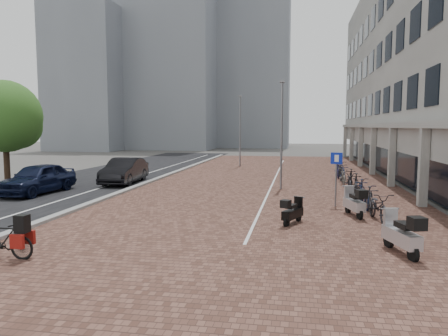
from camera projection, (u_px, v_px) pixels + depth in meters
ground at (195, 220)px, 15.12m from camera, size 140.00×140.00×0.00m
plaza_brick at (271, 180)px, 26.52m from camera, size 14.50×42.00×0.04m
street_asphalt at (110, 176)px, 28.45m from camera, size 8.00×50.00×0.03m
curb at (165, 176)px, 27.76m from camera, size 0.35×42.00×0.14m
lane_line at (138, 176)px, 28.10m from camera, size 0.12×44.00×0.00m
parking_line at (275, 179)px, 26.48m from camera, size 0.10×30.00×0.00m
office_building at (442, 50)px, 27.68m from camera, size 8.40×40.00×15.00m
bg_towers at (182, 58)px, 64.19m from camera, size 33.00×23.00×32.00m
car_navy at (38, 179)px, 20.92m from camera, size 2.13×4.63×1.54m
car_dark at (125, 171)px, 24.73m from camera, size 1.90×4.68×1.51m
hero_bike at (3, 239)px, 10.55m from camera, size 1.66×0.47×1.17m
scooter_front at (354, 202)px, 15.56m from camera, size 0.89×1.71×1.12m
scooter_mid at (293, 211)px, 14.32m from camera, size 0.95×1.42×0.94m
scooter_back at (401, 233)px, 10.91m from camera, size 0.99×1.78×1.17m
parking_sign at (336, 171)px, 17.33m from camera, size 0.47×0.18×2.30m
lamp_near at (281, 136)px, 22.02m from camera, size 0.12×0.12×5.72m
lamp_far at (240, 132)px, 34.84m from camera, size 0.12×0.12×5.90m
street_tree at (7, 118)px, 24.00m from camera, size 4.15×4.15×6.03m
bike_row at (351, 181)px, 21.69m from camera, size 1.11×15.82×1.05m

